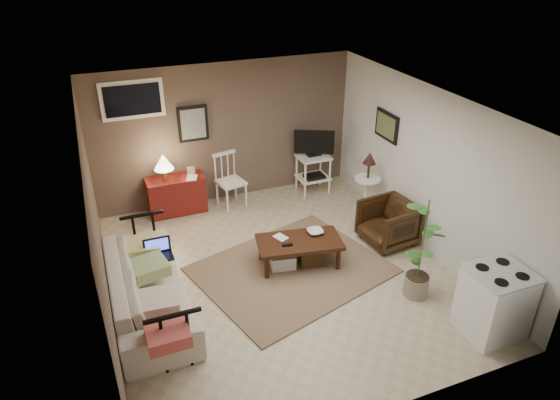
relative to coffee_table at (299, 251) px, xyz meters
name	(u,v)px	position (x,y,z in m)	size (l,w,h in m)	color
floor	(280,273)	(-0.31, -0.07, -0.25)	(5.00, 5.00, 0.00)	#C1B293
art_back	(193,124)	(-0.86, 2.40, 1.20)	(0.50, 0.03, 0.60)	black
art_right	(387,126)	(1.92, 0.98, 1.27)	(0.03, 0.60, 0.45)	black
window	(132,100)	(-1.76, 2.40, 1.70)	(0.96, 0.03, 0.60)	white
rug	(292,270)	(-0.14, -0.08, -0.24)	(2.46, 1.97, 0.02)	#876D4E
coffee_table	(299,251)	(0.00, 0.00, 0.00)	(1.26, 0.80, 0.44)	#35190E
sofa	(147,280)	(-2.11, -0.17, 0.20)	(2.27, 0.66, 0.89)	beige
sofa_pillows	(154,285)	(-2.05, -0.43, 0.30)	(0.44, 2.16, 0.15)	beige
sofa_end_rails	(158,282)	(-1.98, -0.17, 0.13)	(0.61, 2.27, 0.76)	black
laptop	(158,251)	(-1.89, 0.22, 0.33)	(0.35, 0.25, 0.24)	black
red_console	(175,192)	(-1.30, 2.19, 0.13)	(0.95, 0.42, 1.09)	maroon
spindle_chair	(230,182)	(-0.37, 2.08, 0.20)	(0.51, 0.51, 0.94)	white
tv_stand	(314,160)	(1.17, 2.02, 0.38)	(0.65, 0.45, 1.18)	white
side_table	(368,177)	(1.62, 0.93, 0.45)	(0.42, 0.42, 1.13)	white
armchair	(388,221)	(1.50, 0.06, 0.12)	(0.72, 0.67, 0.74)	#321F0E
potted_plant	(422,246)	(1.17, -1.16, 0.51)	(0.36, 0.36, 1.43)	gray
stove	(494,302)	(1.57, -2.06, 0.18)	(0.67, 0.62, 0.87)	white
bowl	(315,227)	(0.29, 0.08, 0.29)	(0.23, 0.06, 0.23)	#35190E
book_table	(277,234)	(-0.28, 0.13, 0.27)	(0.14, 0.01, 0.20)	#35190E
book_console	(186,172)	(-1.10, 2.09, 0.50)	(0.17, 0.02, 0.23)	#35190E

